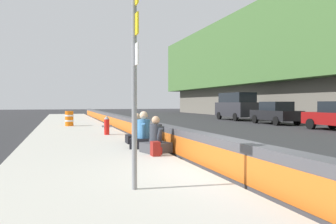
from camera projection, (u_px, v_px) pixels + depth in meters
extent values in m
plane|color=#2B2B2D|center=(230.00, 178.00, 7.20)|extent=(160.00, 160.00, 0.00)
cube|color=#B5B2A8|center=(106.00, 184.00, 6.39)|extent=(80.00, 4.40, 0.14)
cube|color=#47474C|center=(230.00, 159.00, 7.19)|extent=(76.00, 0.44, 0.85)
cube|color=orange|center=(221.00, 161.00, 7.12)|extent=(74.48, 0.01, 0.54)
cylinder|color=gray|center=(134.00, 84.00, 5.70)|extent=(0.09, 0.09, 3.60)
cube|color=yellow|center=(135.00, 25.00, 5.68)|extent=(0.44, 0.02, 0.36)
cube|color=black|center=(136.00, 25.00, 5.68)|extent=(0.30, 0.01, 0.10)
cube|color=white|center=(135.00, 55.00, 5.69)|extent=(0.44, 0.02, 0.36)
cube|color=#1956AD|center=(136.00, 55.00, 5.70)|extent=(0.30, 0.01, 0.10)
cylinder|color=red|center=(107.00, 127.00, 15.57)|extent=(0.24, 0.24, 0.72)
cone|color=gray|center=(107.00, 118.00, 15.55)|extent=(0.26, 0.26, 0.16)
cylinder|color=gray|center=(110.00, 126.00, 15.62)|extent=(0.10, 0.12, 0.10)
cylinder|color=gray|center=(103.00, 126.00, 15.51)|extent=(0.10, 0.12, 0.10)
cube|color=#424247|center=(156.00, 147.00, 10.06)|extent=(0.85, 0.93, 0.29)
cylinder|color=#333842|center=(156.00, 133.00, 10.05)|extent=(0.37, 0.37, 0.55)
sphere|color=tan|center=(156.00, 120.00, 10.04)|extent=(0.24, 0.24, 0.24)
cylinder|color=#333842|center=(152.00, 135.00, 10.22)|extent=(0.31, 0.20, 0.49)
cylinder|color=#333842|center=(159.00, 136.00, 9.88)|extent=(0.31, 0.20, 0.49)
cube|color=black|center=(144.00, 143.00, 11.01)|extent=(0.96, 1.05, 0.32)
cylinder|color=#427FB7|center=(144.00, 129.00, 11.00)|extent=(0.41, 0.41, 0.61)
sphere|color=beige|center=(144.00, 115.00, 10.99)|extent=(0.27, 0.27, 0.27)
cylinder|color=#427FB7|center=(144.00, 130.00, 11.23)|extent=(0.34, 0.23, 0.54)
cylinder|color=#427FB7|center=(143.00, 131.00, 10.77)|extent=(0.34, 0.23, 0.54)
cube|color=black|center=(137.00, 139.00, 12.38)|extent=(0.69, 0.80, 0.29)
cylinder|color=#333842|center=(137.00, 127.00, 12.37)|extent=(0.38, 0.38, 0.56)
sphere|color=beige|center=(137.00, 117.00, 12.36)|extent=(0.25, 0.25, 0.25)
cylinder|color=#333842|center=(136.00, 129.00, 12.57)|extent=(0.29, 0.14, 0.49)
cylinder|color=#333842|center=(138.00, 129.00, 12.17)|extent=(0.29, 0.14, 0.49)
cube|color=maroon|center=(155.00, 149.00, 9.37)|extent=(0.32, 0.22, 0.40)
cube|color=maroon|center=(160.00, 151.00, 9.42)|extent=(0.22, 0.06, 0.20)
cylinder|color=orange|center=(69.00, 119.00, 21.47)|extent=(0.52, 0.52, 0.95)
cylinder|color=white|center=(69.00, 116.00, 21.46)|extent=(0.54, 0.54, 0.10)
cylinder|color=white|center=(69.00, 121.00, 21.47)|extent=(0.54, 0.54, 0.10)
cylinder|color=black|center=(311.00, 124.00, 20.51)|extent=(0.67, 0.25, 0.66)
cylinder|color=black|center=(333.00, 123.00, 21.11)|extent=(0.67, 0.25, 0.66)
cube|color=black|center=(275.00, 115.00, 25.42)|extent=(4.56, 1.95, 0.72)
cube|color=black|center=(276.00, 106.00, 25.30)|extent=(2.25, 1.69, 0.66)
cylinder|color=black|center=(255.00, 119.00, 26.57)|extent=(0.67, 0.24, 0.66)
cylinder|color=black|center=(274.00, 119.00, 27.05)|extent=(0.67, 0.24, 0.66)
cylinder|color=black|center=(276.00, 121.00, 23.80)|extent=(0.67, 0.24, 0.66)
cylinder|color=black|center=(297.00, 121.00, 24.28)|extent=(0.67, 0.24, 0.66)
cube|color=#28282D|center=(236.00, 109.00, 31.45)|extent=(5.12, 2.01, 1.30)
cube|color=black|center=(237.00, 98.00, 31.33)|extent=(4.12, 1.81, 0.90)
cylinder|color=black|center=(219.00, 116.00, 32.75)|extent=(0.72, 0.23, 0.72)
cylinder|color=black|center=(236.00, 115.00, 33.31)|extent=(0.72, 0.23, 0.72)
cylinder|color=black|center=(236.00, 117.00, 29.63)|extent=(0.72, 0.23, 0.72)
cylinder|color=black|center=(254.00, 117.00, 30.19)|extent=(0.72, 0.23, 0.72)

